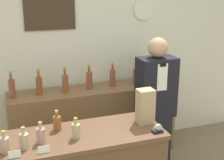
% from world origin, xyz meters
% --- Properties ---
extents(back_wall, '(5.20, 0.09, 2.70)m').
position_xyz_m(back_wall, '(-0.00, 2.00, 1.36)').
color(back_wall, silver).
rests_on(back_wall, ground_plane).
extents(back_shelf, '(2.12, 0.46, 0.92)m').
position_xyz_m(back_shelf, '(0.09, 1.71, 0.46)').
color(back_shelf, brown).
rests_on(back_shelf, ground_plane).
extents(shopkeeper, '(0.42, 0.26, 1.65)m').
position_xyz_m(shopkeeper, '(0.62, 1.05, 0.82)').
color(shopkeeper, black).
rests_on(shopkeeper, ground_plane).
extents(potted_plant, '(0.28, 0.28, 0.36)m').
position_xyz_m(potted_plant, '(0.87, 1.71, 1.12)').
color(potted_plant, '#9E998E').
rests_on(potted_plant, back_shelf).
extents(paper_bag, '(0.15, 0.12, 0.32)m').
position_xyz_m(paper_bag, '(0.23, 0.52, 1.13)').
color(paper_bag, tan).
rests_on(paper_bag, display_counter).
extents(tape_dispenser, '(0.09, 0.06, 0.07)m').
position_xyz_m(tape_dispenser, '(0.26, 0.30, 0.99)').
color(tape_dispenser, black).
rests_on(tape_dispenser, display_counter).
extents(price_card_left, '(0.09, 0.02, 0.06)m').
position_xyz_m(price_card_left, '(-0.93, 0.28, 0.99)').
color(price_card_left, white).
rests_on(price_card_left, display_counter).
extents(price_card_right, '(0.09, 0.02, 0.06)m').
position_xyz_m(price_card_right, '(-0.71, 0.28, 0.99)').
color(price_card_right, white).
rests_on(price_card_right, display_counter).
extents(counter_bottle_0, '(0.07, 0.07, 0.18)m').
position_xyz_m(counter_bottle_0, '(-0.99, 0.38, 1.03)').
color(counter_bottle_0, tan).
rests_on(counter_bottle_0, display_counter).
extents(counter_bottle_1, '(0.07, 0.07, 0.18)m').
position_xyz_m(counter_bottle_1, '(-0.85, 0.40, 1.03)').
color(counter_bottle_1, tan).
rests_on(counter_bottle_1, display_counter).
extents(counter_bottle_2, '(0.07, 0.07, 0.18)m').
position_xyz_m(counter_bottle_2, '(-0.71, 0.45, 1.03)').
color(counter_bottle_2, tan).
rests_on(counter_bottle_2, display_counter).
extents(counter_bottle_3, '(0.07, 0.07, 0.18)m').
position_xyz_m(counter_bottle_3, '(-0.55, 0.64, 1.03)').
color(counter_bottle_3, brown).
rests_on(counter_bottle_3, display_counter).
extents(counter_bottle_4, '(0.07, 0.07, 0.18)m').
position_xyz_m(counter_bottle_4, '(-0.43, 0.43, 1.03)').
color(counter_bottle_4, tan).
rests_on(counter_bottle_4, display_counter).
extents(shelf_bottle_0, '(0.07, 0.07, 0.32)m').
position_xyz_m(shelf_bottle_0, '(-0.89, 1.72, 1.04)').
color(shelf_bottle_0, brown).
rests_on(shelf_bottle_0, back_shelf).
extents(shelf_bottle_1, '(0.07, 0.07, 0.32)m').
position_xyz_m(shelf_bottle_1, '(-0.58, 1.72, 1.04)').
color(shelf_bottle_1, brown).
rests_on(shelf_bottle_1, back_shelf).
extents(shelf_bottle_2, '(0.07, 0.07, 0.32)m').
position_xyz_m(shelf_bottle_2, '(-0.27, 1.70, 1.04)').
color(shelf_bottle_2, brown).
rests_on(shelf_bottle_2, back_shelf).
extents(shelf_bottle_3, '(0.07, 0.07, 0.32)m').
position_xyz_m(shelf_bottle_3, '(0.04, 1.73, 1.04)').
color(shelf_bottle_3, brown).
rests_on(shelf_bottle_3, back_shelf).
extents(shelf_bottle_4, '(0.07, 0.07, 0.32)m').
position_xyz_m(shelf_bottle_4, '(0.35, 1.73, 1.04)').
color(shelf_bottle_4, brown).
rests_on(shelf_bottle_4, back_shelf).
extents(shelf_bottle_5, '(0.07, 0.07, 0.32)m').
position_xyz_m(shelf_bottle_5, '(0.65, 1.70, 1.04)').
color(shelf_bottle_5, brown).
rests_on(shelf_bottle_5, back_shelf).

